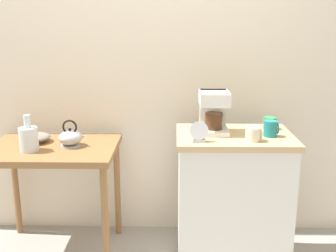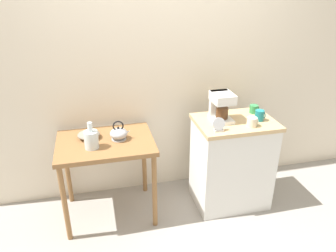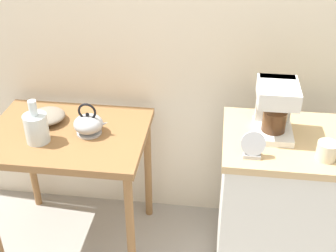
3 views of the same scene
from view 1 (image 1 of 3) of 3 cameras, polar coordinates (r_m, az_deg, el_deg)
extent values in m
cube|color=beige|center=(2.95, -1.73, 11.35)|extent=(4.40, 0.10, 2.80)
cube|color=olive|center=(2.77, -15.79, -3.11)|extent=(0.83, 0.62, 0.04)
cylinder|color=olive|center=(2.59, -8.70, -13.20)|extent=(0.04, 0.04, 0.73)
cylinder|color=olive|center=(3.26, -20.38, -8.00)|extent=(0.04, 0.04, 0.73)
cylinder|color=olive|center=(3.07, -7.05, -8.56)|extent=(0.04, 0.04, 0.73)
cube|color=white|center=(2.72, 8.84, -10.46)|extent=(0.68, 0.49, 0.84)
cube|color=tan|center=(2.57, 9.22, -1.51)|extent=(0.71, 0.52, 0.04)
cylinder|color=gray|center=(2.89, -17.86, -2.07)|extent=(0.09, 0.09, 0.01)
ellipsoid|color=gray|center=(2.88, -17.91, -1.49)|extent=(0.19, 0.19, 0.05)
cylinder|color=#B2B5BA|center=(2.74, -13.35, -2.63)|extent=(0.13, 0.13, 0.01)
ellipsoid|color=#B2B5BA|center=(2.72, -13.42, -1.61)|extent=(0.15, 0.15, 0.09)
cone|color=#B2B5BA|center=(2.71, -11.94, -1.53)|extent=(0.08, 0.03, 0.05)
sphere|color=black|center=(2.71, -13.48, -0.48)|extent=(0.02, 0.02, 0.02)
torus|color=black|center=(2.70, -13.50, -0.14)|extent=(0.10, 0.01, 0.10)
cylinder|color=silver|center=(2.69, -18.80, -1.77)|extent=(0.12, 0.12, 0.15)
cylinder|color=silver|center=(2.66, -19.00, 0.61)|extent=(0.04, 0.04, 0.08)
cube|color=white|center=(2.57, 6.32, -0.63)|extent=(0.18, 0.22, 0.03)
cube|color=white|center=(2.62, 6.22, 2.28)|extent=(0.16, 0.05, 0.26)
cube|color=white|center=(2.52, 6.45, 3.87)|extent=(0.18, 0.22, 0.08)
cylinder|color=#4C2D19|center=(2.54, 6.38, 0.72)|extent=(0.11, 0.11, 0.10)
cylinder|color=teal|center=(2.54, 14.04, -0.35)|extent=(0.08, 0.08, 0.10)
torus|color=teal|center=(2.55, 14.96, -0.36)|extent=(0.01, 0.06, 0.06)
cylinder|color=beige|center=(2.43, 11.74, -1.12)|extent=(0.09, 0.09, 0.08)
torus|color=beige|center=(2.44, 12.80, -1.12)|extent=(0.01, 0.06, 0.06)
cylinder|color=#338C4C|center=(2.72, 13.95, 0.39)|extent=(0.08, 0.08, 0.08)
torus|color=#338C4C|center=(2.73, 14.80, 0.39)|extent=(0.01, 0.05, 0.05)
cube|color=#B2B5BA|center=(2.38, 4.31, -1.99)|extent=(0.08, 0.05, 0.02)
cylinder|color=#B2B5BA|center=(2.36, 4.34, -0.65)|extent=(0.11, 0.05, 0.11)
cylinder|color=black|center=(2.36, 4.34, -0.67)|extent=(0.09, 0.04, 0.09)
camera|label=2|loc=(0.99, -100.10, 29.61)|focal=34.94mm
camera|label=3|loc=(0.80, -1.10, 48.97)|focal=47.52mm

